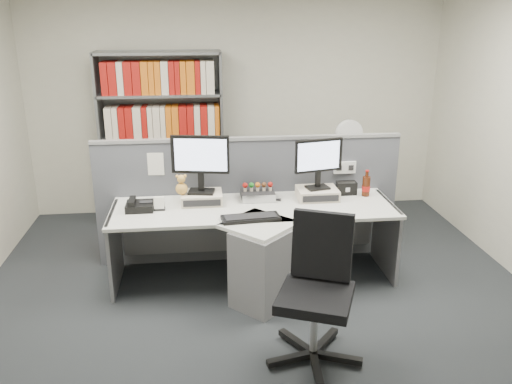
{
  "coord_description": "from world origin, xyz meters",
  "views": [
    {
      "loc": [
        -0.49,
        -3.72,
        2.42
      ],
      "look_at": [
        0.0,
        0.65,
        0.92
      ],
      "focal_mm": 37.26,
      "sensor_mm": 36.0,
      "label": 1
    }
  ],
  "objects": [
    {
      "name": "office_chair",
      "position": [
        0.32,
        -0.42,
        0.56
      ],
      "size": [
        0.7,
        0.71,
        1.05
      ],
      "color": "silver",
      "rests_on": "ground"
    },
    {
      "name": "monitor_riser_left",
      "position": [
        -0.47,
        0.98,
        0.77
      ],
      "size": [
        0.38,
        0.31,
        0.1
      ],
      "color": "beige",
      "rests_on": "desk"
    },
    {
      "name": "desk_phone",
      "position": [
        -1.04,
        0.85,
        0.76
      ],
      "size": [
        0.25,
        0.22,
        0.11
      ],
      "color": "black",
      "rests_on": "desk"
    },
    {
      "name": "desktop_pc",
      "position": [
        0.06,
        1.04,
        0.76
      ],
      "size": [
        0.31,
        0.28,
        0.08
      ],
      "color": "black",
      "rests_on": "desk"
    },
    {
      "name": "shelving_unit",
      "position": [
        -0.9,
        2.44,
        0.98
      ],
      "size": [
        1.41,
        0.4,
        2.0
      ],
      "color": "slate",
      "rests_on": "ground"
    },
    {
      "name": "monitor_riser_right",
      "position": [
        0.63,
        0.98,
        0.77
      ],
      "size": [
        0.38,
        0.31,
        0.1
      ],
      "color": "beige",
      "rests_on": "desk"
    },
    {
      "name": "desk_fan",
      "position": [
        1.2,
        1.99,
        1.06
      ],
      "size": [
        0.34,
        0.2,
        0.57
      ],
      "color": "white",
      "rests_on": "filing_cabinet"
    },
    {
      "name": "room_shell",
      "position": [
        0.0,
        0.0,
        1.79
      ],
      "size": [
        5.04,
        5.54,
        2.72
      ],
      "color": "beige",
      "rests_on": "ground"
    },
    {
      "name": "cola_bottle",
      "position": [
        1.11,
        1.0,
        0.82
      ],
      "size": [
        0.08,
        0.08,
        0.26
      ],
      "color": "#3F190A",
      "rests_on": "desk"
    },
    {
      "name": "partition",
      "position": [
        0.0,
        1.25,
        0.65
      ],
      "size": [
        3.0,
        0.08,
        1.27
      ],
      "color": "#52555D",
      "rests_on": "ground"
    },
    {
      "name": "monitor_right",
      "position": [
        0.63,
        0.98,
        1.11
      ],
      "size": [
        0.47,
        0.19,
        0.48
      ],
      "color": "black",
      "rests_on": "monitor_riser_right"
    },
    {
      "name": "monitor_left",
      "position": [
        -0.47,
        0.98,
        1.14
      ],
      "size": [
        0.53,
        0.21,
        0.54
      ],
      "color": "black",
      "rests_on": "monitor_riser_left"
    },
    {
      "name": "desk_calendar",
      "position": [
        -0.86,
        0.83,
        0.77
      ],
      "size": [
        0.1,
        0.08,
        0.12
      ],
      "color": "black",
      "rests_on": "desk"
    },
    {
      "name": "filing_cabinet",
      "position": [
        1.2,
        1.99,
        0.35
      ],
      "size": [
        0.45,
        0.61,
        0.7
      ],
      "color": "slate",
      "rests_on": "ground"
    },
    {
      "name": "plush_toy",
      "position": [
        -0.65,
        0.95,
        0.9
      ],
      "size": [
        0.11,
        0.11,
        0.19
      ],
      "color": "gold",
      "rests_on": "monitor_riser_left"
    },
    {
      "name": "desk",
      "position": [
        0.0,
        0.6,
        0.46
      ],
      "size": [
        2.6,
        1.2,
        0.72
      ],
      "color": "silver",
      "rests_on": "ground"
    },
    {
      "name": "figurines",
      "position": [
        0.06,
        1.02,
        0.85
      ],
      "size": [
        0.29,
        0.05,
        0.09
      ],
      "color": "beige",
      "rests_on": "desktop_pc"
    },
    {
      "name": "ground",
      "position": [
        0.0,
        0.0,
        0.0
      ],
      "size": [
        5.5,
        5.5,
        0.0
      ],
      "primitive_type": "plane",
      "color": "#2A2E32",
      "rests_on": "ground"
    },
    {
      "name": "speaker",
      "position": [
        0.93,
        1.07,
        0.78
      ],
      "size": [
        0.19,
        0.11,
        0.13
      ],
      "primitive_type": "cube",
      "color": "black",
      "rests_on": "desk"
    },
    {
      "name": "keyboard",
      "position": [
        -0.06,
        0.51,
        0.74
      ],
      "size": [
        0.52,
        0.24,
        0.03
      ],
      "color": "black",
      "rests_on": "desk"
    },
    {
      "name": "mouse",
      "position": [
        0.41,
        0.43,
        0.74
      ],
      "size": [
        0.07,
        0.12,
        0.04
      ],
      "primitive_type": "ellipsoid",
      "color": "black",
      "rests_on": "desk"
    }
  ]
}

